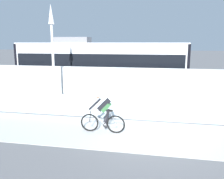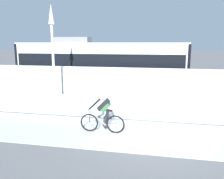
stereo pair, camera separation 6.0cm
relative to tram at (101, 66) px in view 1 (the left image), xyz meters
name	(u,v)px [view 1 (the left image)]	position (x,y,z in m)	size (l,w,h in m)	color
ground_plane	(147,135)	(3.44, -6.85, -1.89)	(200.00, 200.00, 0.00)	slate
bike_path_deck	(147,135)	(3.44, -6.85, -1.89)	(32.00, 3.20, 0.01)	silver
glass_parapet	(149,109)	(3.44, -5.00, -1.38)	(32.00, 0.05, 1.03)	silver
concrete_barrier_wall	(151,89)	(3.44, -3.20, -0.81)	(32.00, 0.36, 2.17)	white
tram_rail_near	(152,99)	(3.44, -0.72, -1.89)	(32.00, 0.08, 0.01)	#595654
tram_rail_far	(152,94)	(3.44, 0.72, -1.89)	(32.00, 0.08, 0.01)	#595654
tram	(101,66)	(0.00, 0.00, 0.00)	(11.06, 2.54, 3.81)	silver
cyclist_on_bike	(103,113)	(1.73, -6.85, -1.11)	(1.77, 0.58, 1.61)	black
lamp_post_antenna	(52,46)	(-1.21, -4.70, 1.40)	(0.28, 0.28, 5.20)	gray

